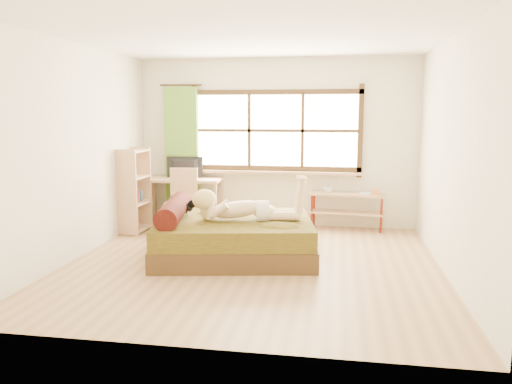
% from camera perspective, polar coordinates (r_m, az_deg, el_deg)
% --- Properties ---
extents(floor, '(4.50, 4.50, 0.00)m').
position_cam_1_polar(floor, '(6.17, -0.42, -8.24)').
color(floor, '#9E754C').
rests_on(floor, ground).
extents(ceiling, '(4.50, 4.50, 0.00)m').
position_cam_1_polar(ceiling, '(5.95, -0.45, 17.42)').
color(ceiling, white).
rests_on(ceiling, wall_back).
extents(wall_back, '(4.50, 0.00, 4.50)m').
position_cam_1_polar(wall_back, '(8.13, 2.28, 5.62)').
color(wall_back, silver).
rests_on(wall_back, floor).
extents(wall_front, '(4.50, 0.00, 4.50)m').
position_cam_1_polar(wall_front, '(3.72, -6.32, 1.56)').
color(wall_front, silver).
rests_on(wall_front, floor).
extents(wall_left, '(0.00, 4.50, 4.50)m').
position_cam_1_polar(wall_left, '(6.67, -19.91, 4.35)').
color(wall_left, silver).
rests_on(wall_left, floor).
extents(wall_right, '(0.00, 4.50, 4.50)m').
position_cam_1_polar(wall_right, '(5.96, 21.47, 3.77)').
color(wall_right, silver).
rests_on(wall_right, floor).
extents(window, '(2.80, 0.16, 1.46)m').
position_cam_1_polar(window, '(8.09, 2.26, 6.73)').
color(window, '#FFEDBF').
rests_on(window, wall_back).
extents(curtain, '(0.55, 0.10, 2.20)m').
position_cam_1_polar(curtain, '(8.36, -8.47, 4.25)').
color(curtain, '#567C21').
rests_on(curtain, wall_back).
extents(bed, '(2.21, 1.89, 0.75)m').
position_cam_1_polar(bed, '(6.43, -2.89, -5.06)').
color(bed, '#362210').
rests_on(bed, floor).
extents(woman, '(1.43, 0.63, 0.59)m').
position_cam_1_polar(woman, '(6.25, -1.23, -0.58)').
color(woman, beige).
rests_on(woman, bed).
extents(kitten, '(0.31, 0.17, 0.24)m').
position_cam_1_polar(kitten, '(6.63, -8.40, -1.67)').
color(kitten, black).
rests_on(kitten, bed).
extents(desk, '(1.27, 0.62, 0.78)m').
position_cam_1_polar(desk, '(8.22, -8.31, 0.86)').
color(desk, tan).
rests_on(desk, floor).
extents(monitor, '(0.60, 0.10, 0.34)m').
position_cam_1_polar(monitor, '(8.24, -8.25, 2.80)').
color(monitor, black).
rests_on(monitor, desk).
extents(chair, '(0.45, 0.45, 0.98)m').
position_cam_1_polar(chair, '(7.87, -8.41, -0.48)').
color(chair, tan).
rests_on(chair, floor).
extents(pipe_shelf, '(1.19, 0.41, 0.66)m').
position_cam_1_polar(pipe_shelf, '(8.00, 10.42, -1.23)').
color(pipe_shelf, tan).
rests_on(pipe_shelf, floor).
extents(cup, '(0.13, 0.13, 0.10)m').
position_cam_1_polar(cup, '(7.97, 8.22, 0.27)').
color(cup, gray).
rests_on(cup, pipe_shelf).
extents(book, '(0.19, 0.25, 0.02)m').
position_cam_1_polar(book, '(7.98, 11.80, -0.10)').
color(book, gray).
rests_on(book, pipe_shelf).
extents(bookshelf, '(0.34, 0.57, 1.29)m').
position_cam_1_polar(bookshelf, '(7.90, -13.71, 0.22)').
color(bookshelf, tan).
rests_on(bookshelf, floor).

